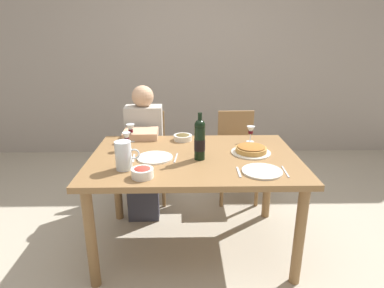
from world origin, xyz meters
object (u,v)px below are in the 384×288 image
(wine_glass_left_diner, at_px, (251,131))
(wine_glass_centre, at_px, (131,129))
(baked_tart, at_px, (251,150))
(diner_left, at_px, (144,147))
(chair_left, at_px, (147,150))
(salad_bowl, at_px, (142,172))
(chair_right, at_px, (236,150))
(dinner_plate_right_setting, at_px, (155,158))
(dining_table, at_px, (194,168))
(dinner_plate_left_setting, at_px, (262,171))
(water_pitcher, at_px, (124,157))
(olive_bowl, at_px, (183,137))
(wine_bottle, at_px, (200,140))
(wine_glass_right_diner, at_px, (127,138))

(wine_glass_left_diner, xyz_separation_m, wine_glass_centre, (-0.98, 0.04, 0.01))
(baked_tart, distance_m, diner_left, 1.06)
(wine_glass_centre, bearing_deg, chair_left, 83.54)
(salad_bowl, xyz_separation_m, chair_right, (0.78, 1.22, -0.30))
(dinner_plate_right_setting, bearing_deg, dining_table, 8.14)
(dinner_plate_left_setting, xyz_separation_m, chair_right, (0.02, 1.16, -0.27))
(baked_tart, xyz_separation_m, salad_bowl, (-0.75, -0.41, 0.01))
(dinner_plate_left_setting, bearing_deg, chair_right, 88.93)
(wine_glass_left_diner, xyz_separation_m, chair_right, (-0.02, 0.55, -0.36))
(water_pitcher, bearing_deg, dining_table, 26.36)
(wine_glass_centre, height_order, dinner_plate_left_setting, wine_glass_centre)
(salad_bowl, bearing_deg, dining_table, 47.69)
(dinner_plate_left_setting, bearing_deg, olive_bowl, 127.29)
(wine_bottle, xyz_separation_m, salad_bowl, (-0.36, -0.30, -0.11))
(chair_left, bearing_deg, baked_tart, 135.87)
(water_pitcher, bearing_deg, wine_bottle, 18.72)
(wine_bottle, distance_m, salad_bowl, 0.48)
(chair_left, distance_m, chair_right, 0.90)
(wine_glass_left_diner, distance_m, chair_right, 0.65)
(salad_bowl, bearing_deg, wine_glass_centre, 104.30)
(wine_bottle, distance_m, water_pitcher, 0.53)
(wine_glass_centre, bearing_deg, wine_glass_right_diner, -89.64)
(wine_glass_centre, xyz_separation_m, chair_left, (0.06, 0.51, -0.37))
(wine_glass_right_diner, xyz_separation_m, chair_left, (0.06, 0.71, -0.36))
(water_pitcher, distance_m, diner_left, 0.89)
(diner_left, bearing_deg, chair_left, -90.21)
(wine_glass_centre, bearing_deg, water_pitcher, -85.41)
(wine_glass_right_diner, bearing_deg, wine_glass_left_diner, 9.63)
(water_pitcher, height_order, salad_bowl, water_pitcher)
(wine_bottle, relative_size, olive_bowl, 2.20)
(water_pitcher, relative_size, baked_tart, 0.65)
(dinner_plate_left_setting, relative_size, diner_left, 0.22)
(wine_bottle, bearing_deg, dinner_plate_right_setting, 176.41)
(baked_tart, distance_m, wine_glass_left_diner, 0.28)
(baked_tart, distance_m, salad_bowl, 0.86)
(dinner_plate_right_setting, bearing_deg, salad_bowl, -98.26)
(wine_bottle, bearing_deg, chair_left, 117.84)
(wine_glass_left_diner, height_order, diner_left, diner_left)
(dining_table, relative_size, wine_glass_centre, 10.36)
(dinner_plate_left_setting, relative_size, dinner_plate_right_setting, 1.02)
(dinner_plate_left_setting, bearing_deg, wine_glass_right_diner, 154.31)
(dining_table, bearing_deg, dinner_plate_right_setting, -171.86)
(diner_left, height_order, chair_right, diner_left)
(wine_glass_left_diner, distance_m, wine_glass_right_diner, 0.99)
(olive_bowl, bearing_deg, wine_glass_right_diner, -152.25)
(chair_left, bearing_deg, dining_table, 116.37)
(salad_bowl, bearing_deg, dinner_plate_right_setting, 81.74)
(dinner_plate_right_setting, relative_size, diner_left, 0.22)
(salad_bowl, bearing_deg, wine_glass_left_diner, 40.41)
(wine_glass_right_diner, xyz_separation_m, dinner_plate_left_setting, (0.94, -0.45, -0.09))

